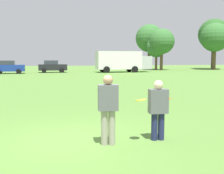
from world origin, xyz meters
TOP-DOWN VIEW (x-y plane):
  - ground_plane at (0.00, 0.00)m, footprint 150.39×150.39m
  - player_thrower at (0.77, -0.57)m, footprint 0.50×0.33m
  - player_defender at (2.08, -0.50)m, footprint 0.49×0.31m
  - frisbee at (1.59, -0.59)m, footprint 0.28×0.27m
  - traffic_cone at (5.48, 6.03)m, footprint 0.32×0.32m
  - parked_car_mid_right at (-5.39, 33.36)m, footprint 4.24×2.29m
  - parked_car_near_right at (0.59, 35.22)m, footprint 4.24×2.29m
  - box_truck at (11.12, 33.46)m, footprint 8.55×3.14m
  - tree_center_elm at (19.39, 43.01)m, footprint 5.37×5.37m
  - tree_east_birch at (19.68, 40.29)m, footprint 3.73×3.73m
  - tree_east_oak at (20.38, 39.47)m, footprint 4.64×4.64m
  - tree_far_east_pine at (30.68, 38.39)m, footprint 5.41×5.41m
  - tree_far_west_pine at (33.03, 42.17)m, footprint 6.23×6.23m

SIDE VIEW (x-z plane):
  - ground_plane at x=0.00m, z-range 0.00..0.00m
  - traffic_cone at x=5.48m, z-range -0.01..0.47m
  - player_defender at x=2.08m, z-range 0.09..1.62m
  - parked_car_mid_right at x=-5.39m, z-range 0.01..1.83m
  - parked_car_near_right at x=0.59m, z-range 0.01..1.83m
  - player_thrower at x=0.77m, z-range 0.11..1.79m
  - frisbee at x=1.59m, z-range 1.01..1.11m
  - box_truck at x=11.12m, z-range 0.16..3.34m
  - tree_east_birch at x=19.68m, z-range 1.14..7.20m
  - tree_east_oak at x=20.38m, z-range 1.42..8.96m
  - tree_center_elm at x=19.39m, z-range 1.64..10.36m
  - tree_far_east_pine at x=30.68m, z-range 1.65..10.44m
  - tree_far_west_pine at x=33.03m, z-range 1.90..12.02m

